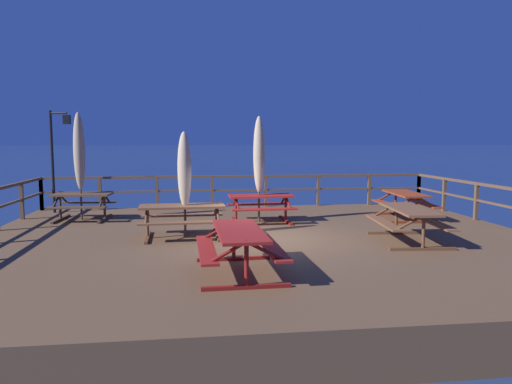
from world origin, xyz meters
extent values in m
plane|color=navy|center=(0.00, 0.00, 0.00)|extent=(600.00, 600.00, 0.00)
cube|color=brown|center=(0.00, 0.00, 0.37)|extent=(13.29, 10.97, 0.75)
cube|color=brown|center=(0.00, 5.34, 1.80)|extent=(12.99, 0.09, 0.08)
cube|color=brown|center=(0.00, 5.34, 1.33)|extent=(12.99, 0.07, 0.06)
cube|color=brown|center=(-6.50, 5.34, 1.27)|extent=(0.10, 0.10, 1.05)
cube|color=brown|center=(-4.64, 5.34, 1.27)|extent=(0.10, 0.10, 1.05)
cube|color=brown|center=(-2.78, 5.34, 1.27)|extent=(0.10, 0.10, 1.05)
cube|color=brown|center=(-0.93, 5.34, 1.27)|extent=(0.10, 0.10, 1.05)
cube|color=brown|center=(0.93, 5.34, 1.27)|extent=(0.10, 0.10, 1.05)
cube|color=brown|center=(2.78, 5.34, 1.27)|extent=(0.10, 0.10, 1.05)
cube|color=brown|center=(4.64, 5.34, 1.27)|extent=(0.10, 0.10, 1.05)
cube|color=brown|center=(6.50, 5.34, 1.27)|extent=(0.10, 0.10, 1.05)
cube|color=brown|center=(-6.50, 3.56, 1.27)|extent=(0.10, 0.10, 1.05)
cube|color=brown|center=(-6.50, 5.34, 1.27)|extent=(0.10, 0.10, 1.05)
cube|color=brown|center=(6.50, 1.78, 1.27)|extent=(0.10, 0.10, 1.05)
cube|color=brown|center=(6.50, 3.56, 1.27)|extent=(0.10, 0.10, 1.05)
cube|color=brown|center=(6.50, 5.34, 1.27)|extent=(0.10, 0.10, 1.05)
cube|color=brown|center=(-4.72, 3.20, 1.49)|extent=(1.66, 0.88, 0.05)
cube|color=brown|center=(-4.76, 2.64, 1.19)|extent=(1.63, 0.40, 0.04)
cube|color=brown|center=(-4.68, 3.76, 1.19)|extent=(1.63, 0.40, 0.04)
cube|color=#432F1F|center=(-5.35, 3.25, 0.78)|extent=(0.18, 1.40, 0.06)
cylinder|color=#432F1F|center=(-5.35, 3.25, 1.12)|extent=(0.07, 0.07, 0.74)
cylinder|color=#432F1F|center=(-5.37, 2.97, 1.34)|extent=(0.10, 0.63, 0.37)
cylinder|color=#432F1F|center=(-5.33, 3.53, 1.34)|extent=(0.10, 0.63, 0.37)
cube|color=#432F1F|center=(-4.10, 3.15, 0.78)|extent=(0.18, 1.40, 0.06)
cylinder|color=#432F1F|center=(-4.10, 3.15, 1.12)|extent=(0.07, 0.07, 0.74)
cylinder|color=#432F1F|center=(-4.12, 2.88, 1.34)|extent=(0.10, 0.63, 0.37)
cylinder|color=#432F1F|center=(-4.08, 3.43, 1.34)|extent=(0.10, 0.63, 0.37)
cube|color=brown|center=(-1.81, 0.35, 1.49)|extent=(2.01, 0.83, 0.05)
cube|color=brown|center=(-1.79, -0.21, 1.19)|extent=(1.99, 0.35, 0.04)
cube|color=brown|center=(-1.83, 0.91, 1.19)|extent=(1.99, 0.35, 0.04)
cube|color=brown|center=(-2.62, 0.32, 0.78)|extent=(0.13, 1.40, 0.06)
cylinder|color=brown|center=(-2.62, 0.32, 1.12)|extent=(0.07, 0.07, 0.74)
cylinder|color=brown|center=(-2.61, 0.04, 1.34)|extent=(0.08, 0.63, 0.37)
cylinder|color=brown|center=(-2.63, 0.60, 1.34)|extent=(0.08, 0.63, 0.37)
cube|color=brown|center=(-1.00, 0.38, 0.78)|extent=(0.13, 1.40, 0.06)
cylinder|color=brown|center=(-1.00, 0.38, 1.12)|extent=(0.07, 0.07, 0.74)
cylinder|color=brown|center=(-0.99, 0.10, 1.34)|extent=(0.08, 0.63, 0.37)
cylinder|color=brown|center=(-1.01, 0.66, 1.34)|extent=(0.08, 0.63, 0.37)
cube|color=maroon|center=(0.32, 2.19, 1.49)|extent=(1.80, 0.83, 0.05)
cube|color=maroon|center=(0.34, 1.63, 1.19)|extent=(1.78, 0.35, 0.04)
cube|color=maroon|center=(0.29, 2.75, 1.19)|extent=(1.78, 0.35, 0.04)
cube|color=maroon|center=(-0.39, 2.17, 0.78)|extent=(0.13, 1.40, 0.06)
cylinder|color=maroon|center=(-0.39, 2.17, 1.12)|extent=(0.07, 0.07, 0.74)
cylinder|color=maroon|center=(-0.38, 1.89, 1.34)|extent=(0.08, 0.63, 0.37)
cylinder|color=maroon|center=(-0.40, 2.45, 1.34)|extent=(0.08, 0.63, 0.37)
cube|color=maroon|center=(1.02, 2.22, 0.78)|extent=(0.13, 1.40, 0.06)
cylinder|color=maroon|center=(1.02, 2.22, 1.12)|extent=(0.07, 0.07, 0.74)
cylinder|color=maroon|center=(1.03, 1.94, 1.34)|extent=(0.08, 0.63, 0.37)
cylinder|color=maroon|center=(1.01, 2.50, 1.34)|extent=(0.08, 0.63, 0.37)
cube|color=maroon|center=(-0.76, -2.87, 1.49)|extent=(0.82, 2.17, 0.05)
cube|color=maroon|center=(-0.20, -2.85, 1.19)|extent=(0.34, 2.16, 0.04)
cube|color=maroon|center=(-1.32, -2.88, 1.19)|extent=(0.34, 2.16, 0.04)
cube|color=maroon|center=(-0.73, -3.76, 0.78)|extent=(1.40, 0.12, 0.06)
cylinder|color=maroon|center=(-0.73, -3.76, 1.12)|extent=(0.07, 0.07, 0.74)
cylinder|color=maroon|center=(-0.45, -3.76, 1.34)|extent=(0.63, 0.07, 0.37)
cylinder|color=maroon|center=(-1.01, -3.77, 1.34)|extent=(0.63, 0.07, 0.37)
cube|color=maroon|center=(-0.78, -1.97, 0.78)|extent=(1.40, 0.12, 0.06)
cylinder|color=maroon|center=(-0.78, -1.97, 1.12)|extent=(0.07, 0.07, 0.74)
cylinder|color=maroon|center=(-0.50, -1.96, 1.34)|extent=(0.63, 0.07, 0.37)
cylinder|color=maroon|center=(-1.06, -1.98, 1.34)|extent=(0.63, 0.07, 0.37)
cube|color=#993819|center=(4.58, 2.25, 1.49)|extent=(0.87, 1.97, 0.05)
cube|color=#993819|center=(5.14, 2.22, 1.19)|extent=(0.39, 1.94, 0.04)
cube|color=#993819|center=(4.02, 2.29, 1.19)|extent=(0.39, 1.94, 0.04)
cube|color=maroon|center=(4.53, 1.47, 0.78)|extent=(1.40, 0.16, 0.06)
cylinder|color=maroon|center=(4.53, 1.47, 1.12)|extent=(0.07, 0.07, 0.74)
cylinder|color=maroon|center=(4.81, 1.46, 1.34)|extent=(0.63, 0.09, 0.37)
cylinder|color=maroon|center=(4.25, 1.49, 1.34)|extent=(0.63, 0.09, 0.37)
cube|color=maroon|center=(4.62, 3.04, 0.78)|extent=(1.40, 0.16, 0.06)
cylinder|color=maroon|center=(4.62, 3.04, 1.12)|extent=(0.07, 0.07, 0.74)
cylinder|color=maroon|center=(4.90, 3.02, 1.34)|extent=(0.63, 0.09, 0.37)
cylinder|color=maroon|center=(4.34, 3.05, 1.34)|extent=(0.63, 0.09, 0.37)
cube|color=brown|center=(3.26, -0.79, 1.49)|extent=(0.96, 2.16, 0.05)
cube|color=brown|center=(3.82, -0.85, 1.19)|extent=(0.48, 2.11, 0.04)
cube|color=brown|center=(2.71, -0.74, 1.19)|extent=(0.48, 2.11, 0.04)
cube|color=brown|center=(3.18, -1.66, 0.78)|extent=(1.40, 0.21, 0.06)
cylinder|color=brown|center=(3.18, -1.66, 1.12)|extent=(0.07, 0.07, 0.74)
cylinder|color=brown|center=(3.46, -1.69, 1.34)|extent=(0.63, 0.12, 0.37)
cylinder|color=brown|center=(2.90, -1.63, 1.34)|extent=(0.63, 0.12, 0.37)
cube|color=brown|center=(3.35, 0.07, 0.78)|extent=(1.40, 0.21, 0.06)
cylinder|color=brown|center=(3.35, 0.07, 1.12)|extent=(0.07, 0.07, 0.74)
cylinder|color=brown|center=(3.62, 0.04, 1.34)|extent=(0.63, 0.12, 0.37)
cylinder|color=brown|center=(3.07, 0.10, 1.34)|extent=(0.63, 0.12, 0.37)
cylinder|color=#4C3828|center=(-4.76, 3.25, 2.20)|extent=(0.06, 0.06, 2.91)
ellipsoid|color=tan|center=(-4.76, 3.25, 2.72)|extent=(0.32, 0.32, 2.21)
cylinder|color=#685B4C|center=(-4.76, 3.25, 2.55)|extent=(0.21, 0.21, 0.05)
cone|color=#4C3828|center=(-4.76, 3.25, 3.72)|extent=(0.10, 0.10, 0.14)
cylinder|color=#4C3828|center=(-1.74, 0.37, 1.93)|extent=(0.06, 0.06, 2.35)
ellipsoid|color=#CCB793|center=(-1.74, 0.37, 2.34)|extent=(0.32, 0.32, 1.79)
cylinder|color=#7A6E58|center=(-1.74, 0.37, 2.21)|extent=(0.21, 0.21, 0.05)
cone|color=#4C3828|center=(-1.74, 0.37, 3.17)|extent=(0.10, 0.10, 0.14)
cylinder|color=#4C3828|center=(0.27, 2.26, 2.14)|extent=(0.06, 0.06, 2.79)
ellipsoid|color=#CCB793|center=(0.27, 2.26, 2.64)|extent=(0.32, 0.32, 2.12)
cylinder|color=#7A6E58|center=(0.27, 2.26, 2.48)|extent=(0.21, 0.21, 0.05)
cone|color=#4C3828|center=(0.27, 2.26, 3.61)|extent=(0.10, 0.10, 0.14)
cylinder|color=black|center=(-5.95, 4.79, 2.35)|extent=(0.09, 0.09, 3.20)
cylinder|color=black|center=(-5.68, 4.71, 3.87)|extent=(0.55, 0.21, 0.06)
cube|color=black|center=(-5.42, 4.64, 3.67)|extent=(0.20, 0.20, 0.28)
sphere|color=#F4E08C|center=(-5.42, 4.64, 3.67)|extent=(0.14, 0.14, 0.14)
camera|label=1|loc=(-1.48, -10.83, 3.02)|focal=33.36mm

